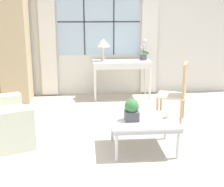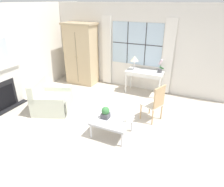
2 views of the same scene
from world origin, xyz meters
name	(u,v)px [view 2 (image 2 of 2)]	position (x,y,z in m)	size (l,w,h in m)	color
ground_plane	(93,132)	(0.00, 0.00, 0.00)	(14.00, 14.00, 0.00)	#BCB2A3
wall_back_windowed	(136,49)	(0.00, 3.02, 1.39)	(7.20, 0.14, 2.80)	silver
wall_left	(11,55)	(-3.03, 0.60, 1.40)	(0.06, 7.20, 2.80)	silver
armoire	(81,54)	(-1.94, 2.64, 1.09)	(1.16, 0.68, 2.16)	tan
console_table	(145,74)	(0.44, 2.66, 0.69)	(1.18, 0.56, 0.77)	white
table_lamp	(134,59)	(0.07, 2.66, 1.13)	(0.26, 0.26, 0.46)	silver
potted_orchid	(160,67)	(0.90, 2.74, 0.94)	(0.19, 0.15, 0.43)	#4C4C51
armchair_upholstered	(51,101)	(-1.61, 0.47, 0.28)	(1.23, 1.26, 0.88)	beige
side_chair_wooden	(155,102)	(1.18, 1.13, 0.55)	(0.58, 0.58, 0.98)	beige
coffee_table	(112,121)	(0.43, 0.13, 0.37)	(0.86, 0.71, 0.41)	silver
potted_plant_small	(106,113)	(0.28, 0.13, 0.55)	(0.19, 0.19, 0.28)	#4C4C51
pillar_candle	(126,120)	(0.76, 0.16, 0.45)	(0.11, 0.11, 0.11)	silver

